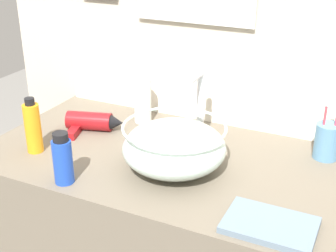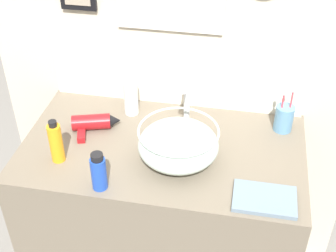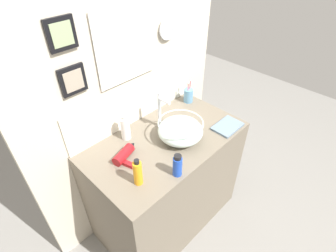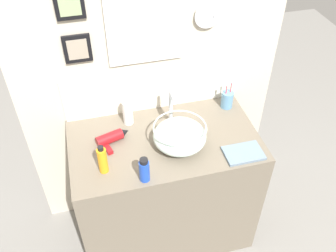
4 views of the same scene
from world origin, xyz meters
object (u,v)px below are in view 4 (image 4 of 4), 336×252
Objects in this scene: lotion_bottle at (103,160)px; hand_towel at (243,153)px; faucet at (171,104)px; soap_dispenser at (128,112)px; glass_bowl_sink at (180,136)px; toothbrush_cup at (227,99)px; shampoo_bottle at (144,170)px; hair_drier at (112,138)px.

hand_towel is at bearing -5.45° from lotion_bottle.
faucet is at bearing 133.25° from hand_towel.
hand_towel is at bearing -36.55° from soap_dispenser.
lotion_bottle reaches higher than glass_bowl_sink.
faucet is 1.52× the size of soap_dispenser.
faucet is at bearing 31.73° from lotion_bottle.
lotion_bottle is (-0.82, -0.34, 0.03)m from toothbrush_cup.
toothbrush_cup is at bearing 11.16° from faucet.
glass_bowl_sink is 1.50× the size of toothbrush_cup.
lotion_bottle is at bearing -168.98° from glass_bowl_sink.
lotion_bottle is at bearing 174.55° from hand_towel.
faucet is at bearing 90.00° from glass_bowl_sink.
soap_dispenser is 0.46m from shampoo_bottle.
hair_drier is at bearing 111.02° from shampoo_bottle.
soap_dispenser reaches higher than hair_drier.
toothbrush_cup is at bearing 22.86° from lotion_bottle.
faucet reaches higher than hair_drier.
hair_drier is at bearing -169.56° from toothbrush_cup.
toothbrush_cup reaches higher than hand_towel.
toothbrush_cup is (0.38, 0.26, -0.02)m from glass_bowl_sink.
soap_dispenser is at bearing 61.10° from lotion_bottle.
hand_towel is at bearing 3.96° from shampoo_bottle.
lotion_bottle is at bearing 150.36° from shampoo_bottle.
glass_bowl_sink is at bearing 39.17° from shampoo_bottle.
hair_drier is at bearing -130.39° from soap_dispenser.
hair_drier is at bearing 161.33° from glass_bowl_sink.
faucet reaches higher than shampoo_bottle.
soap_dispenser reaches higher than lotion_bottle.
glass_bowl_sink reaches higher than hand_towel.
faucet is 1.39× the size of toothbrush_cup.
hair_drier is 0.96× the size of hand_towel.
glass_bowl_sink is 0.36m from soap_dispenser.
soap_dispenser reaches higher than glass_bowl_sink.
soap_dispenser reaches higher than hand_towel.
shampoo_bottle is (-0.24, -0.38, -0.08)m from faucet.
hair_drier is 0.19m from soap_dispenser.
glass_bowl_sink is at bearing -90.00° from faucet.
glass_bowl_sink is 0.46m from toothbrush_cup.
hand_towel is (0.32, -0.16, -0.06)m from glass_bowl_sink.
lotion_bottle is (-0.43, -0.08, 0.01)m from glass_bowl_sink.
lotion_bottle is 0.22m from shampoo_bottle.
lotion_bottle is (-0.43, -0.27, -0.07)m from faucet.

